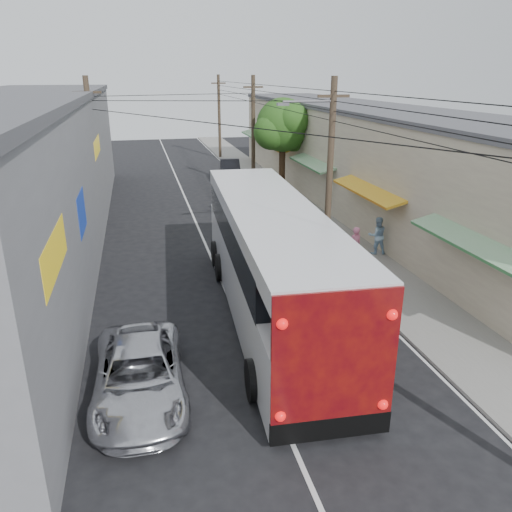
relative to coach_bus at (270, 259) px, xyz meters
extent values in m
plane|color=black|center=(-1.21, -8.09, -2.06)|extent=(120.00, 120.00, 0.00)
cube|color=slate|center=(5.29, 11.91, -2.00)|extent=(3.00, 80.00, 0.12)
cube|color=beige|center=(9.79, 13.91, 0.94)|extent=(6.00, 40.00, 6.00)
cube|color=#4C4C51|center=(9.79, 13.91, 4.04)|extent=(6.20, 40.00, 0.30)
cube|color=#197229|center=(6.49, -2.09, 0.84)|extent=(1.39, 6.00, 0.46)
cube|color=orange|center=(6.49, 5.91, 0.84)|extent=(1.39, 6.00, 0.46)
cube|color=#197229|center=(6.49, 13.91, 0.84)|extent=(1.39, 6.00, 0.46)
cube|color=orange|center=(6.49, 21.91, 0.84)|extent=(1.39, 6.00, 0.46)
cube|color=#197229|center=(6.49, 29.91, 0.84)|extent=(1.39, 6.00, 0.46)
cube|color=gray|center=(-9.71, 9.91, 1.44)|extent=(7.00, 36.00, 7.00)
cube|color=#4C4C51|center=(-9.71, 9.91, 5.04)|extent=(7.20, 36.00, 0.30)
cube|color=yellow|center=(-6.26, -4.09, 2.14)|extent=(0.12, 3.50, 1.00)
cube|color=#1433A5|center=(-6.26, 1.91, 1.54)|extent=(0.12, 2.20, 1.40)
cube|color=yellow|center=(-6.26, 11.91, 2.44)|extent=(0.12, 4.00, 0.90)
cylinder|color=#473828|center=(3.99, 4.91, 1.94)|extent=(0.28, 0.28, 8.00)
cube|color=#473828|center=(3.99, 4.91, 5.14)|extent=(1.40, 0.12, 0.12)
cylinder|color=#473828|center=(3.99, 19.91, 1.94)|extent=(0.28, 0.28, 8.00)
cube|color=#473828|center=(3.99, 19.91, 5.14)|extent=(1.40, 0.12, 0.12)
cylinder|color=#473828|center=(3.99, 34.91, 1.94)|extent=(0.28, 0.28, 8.00)
cube|color=#473828|center=(3.99, 34.91, 5.14)|extent=(1.40, 0.12, 0.12)
cylinder|color=#473828|center=(-6.41, 11.91, 1.94)|extent=(0.28, 0.28, 8.00)
cube|color=#473828|center=(-6.41, 11.91, 5.14)|extent=(1.40, 0.12, 0.12)
cylinder|color=#59595E|center=(2.89, 4.91, 4.94)|extent=(2.20, 0.10, 0.10)
cube|color=#59595E|center=(1.79, 4.91, 4.84)|extent=(0.50, 0.18, 0.12)
cylinder|color=#3F2B19|center=(5.59, 17.91, -0.06)|extent=(0.44, 0.44, 4.00)
sphere|color=#1E4A13|center=(5.59, 17.91, 2.74)|extent=(3.60, 3.60, 3.60)
sphere|color=#1E4A13|center=(6.59, 18.51, 2.14)|extent=(2.60, 2.60, 2.60)
sphere|color=#1E4A13|center=(4.69, 17.51, 2.34)|extent=(2.40, 2.40, 2.40)
sphere|color=#1E4A13|center=(5.99, 16.91, 3.14)|extent=(2.20, 2.20, 2.20)
sphere|color=#1E4A13|center=(5.29, 18.81, 2.94)|extent=(2.00, 2.00, 2.00)
cube|color=silver|center=(-0.01, -0.11, -0.75)|extent=(3.60, 13.77, 2.16)
cube|color=black|center=(0.03, 0.45, 0.84)|extent=(3.50, 11.50, 1.14)
cube|color=silver|center=(-0.01, -0.11, 1.63)|extent=(3.60, 13.77, 0.57)
cube|color=maroon|center=(-0.39, -6.94, 0.21)|extent=(2.82, 0.25, 3.29)
cube|color=black|center=(-0.39, -6.94, -1.55)|extent=(2.84, 0.27, 0.57)
sphere|color=red|center=(-1.58, -6.91, -1.04)|extent=(0.25, 0.25, 0.25)
sphere|color=red|center=(0.80, -7.04, -1.04)|extent=(0.25, 0.25, 0.25)
sphere|color=red|center=(-1.58, -6.91, 1.24)|extent=(0.25, 0.25, 0.25)
sphere|color=red|center=(0.80, -7.04, 1.24)|extent=(0.25, 0.25, 0.25)
cylinder|color=black|center=(-1.69, -4.80, -1.49)|extent=(0.40, 1.15, 1.14)
cylinder|color=black|center=(1.14, -4.96, -1.49)|extent=(0.40, 1.15, 1.14)
cylinder|color=black|center=(-1.23, 3.37, -1.49)|extent=(0.40, 1.15, 1.14)
cylinder|color=black|center=(1.60, 3.21, -1.49)|extent=(0.40, 1.15, 1.14)
cylinder|color=black|center=(-1.14, 5.07, -1.49)|extent=(0.40, 1.15, 1.14)
cylinder|color=black|center=(1.70, 4.91, -1.49)|extent=(0.40, 1.15, 1.14)
imported|color=silver|center=(-4.58, -4.07, -1.35)|extent=(2.42, 5.10, 1.41)
imported|color=#98979F|center=(2.97, 9.69, -1.18)|extent=(3.11, 6.26, 1.75)
imported|color=#242328|center=(3.39, 13.34, -1.38)|extent=(1.74, 4.01, 1.35)
imported|color=black|center=(3.15, 24.80, -1.33)|extent=(2.10, 4.59, 1.46)
imported|color=#D67193|center=(4.75, 3.47, -1.07)|extent=(0.70, 0.53, 1.74)
imported|color=#98BEDD|center=(6.38, 4.60, -1.05)|extent=(0.94, 0.78, 1.77)
camera|label=1|loc=(-4.18, -15.60, 6.03)|focal=35.00mm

